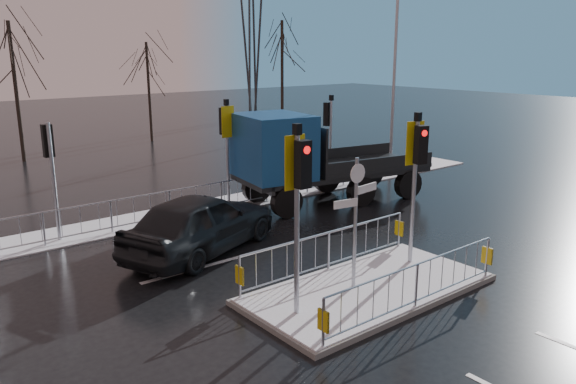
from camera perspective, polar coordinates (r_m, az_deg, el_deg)
ground at (r=13.57m, az=8.14°, el=-9.98°), size 120.00×120.00×0.00m
snow_verge at (r=20.04m, az=-10.08°, el=-1.95°), size 30.00×2.00×0.04m
lane_markings at (r=13.37m, az=9.20°, el=-10.40°), size 8.00×11.38×0.01m
traffic_island at (r=13.42m, az=8.13°, el=-8.46°), size 6.00×3.04×4.15m
far_kerb_fixtures at (r=19.49m, az=-8.73°, el=0.69°), size 18.00×0.65×3.83m
car_far_lane at (r=15.83m, az=-8.88°, el=-3.09°), size 5.46×3.73×1.73m
flatbed_truck at (r=20.17m, az=1.13°, el=3.57°), size 7.63×3.85×3.38m
tree_far_a at (r=31.19m, az=-26.16°, el=11.54°), size 3.75×3.75×7.08m
tree_far_b at (r=35.75m, az=-14.05°, el=11.69°), size 3.25×3.25×6.14m
tree_far_c at (r=37.38m, az=-0.61°, el=13.67°), size 4.00×4.00×7.55m
street_lamp_right at (r=25.97m, az=10.85°, el=11.49°), size 1.25×0.18×8.00m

